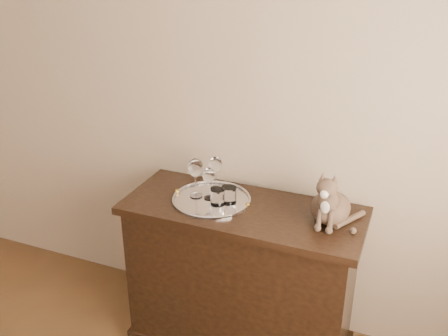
# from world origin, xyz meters

# --- Properties ---
(wall_back) EXTENTS (4.00, 0.10, 2.70)m
(wall_back) POSITION_xyz_m (0.00, 2.25, 1.35)
(wall_back) COLOR #BCA88D
(wall_back) RESTS_ON ground
(sideboard) EXTENTS (1.20, 0.50, 0.85)m
(sideboard) POSITION_xyz_m (0.60, 1.94, 0.42)
(sideboard) COLOR black
(sideboard) RESTS_ON ground
(tray) EXTENTS (0.40, 0.40, 0.01)m
(tray) POSITION_xyz_m (0.43, 1.94, 0.85)
(tray) COLOR silver
(tray) RESTS_ON sideboard
(wine_glass_b) EXTENTS (0.07, 0.07, 0.18)m
(wine_glass_b) POSITION_xyz_m (0.40, 2.06, 0.95)
(wine_glass_b) COLOR silver
(wine_glass_b) RESTS_ON tray
(wine_glass_c) EXTENTS (0.08, 0.08, 0.21)m
(wine_glass_c) POSITION_xyz_m (0.34, 1.95, 0.96)
(wine_glass_c) COLOR white
(wine_glass_c) RESTS_ON tray
(wine_glass_d) EXTENTS (0.06, 0.06, 0.17)m
(wine_glass_d) POSITION_xyz_m (0.41, 1.95, 0.94)
(wine_glass_d) COLOR white
(wine_glass_d) RESTS_ON tray
(tumbler_a) EXTENTS (0.07, 0.07, 0.08)m
(tumbler_a) POSITION_xyz_m (0.48, 1.91, 0.90)
(tumbler_a) COLOR silver
(tumbler_a) RESTS_ON tray
(tumbler_c) EXTENTS (0.08, 0.08, 0.09)m
(tumbler_c) POSITION_xyz_m (0.52, 1.95, 0.90)
(tumbler_c) COLOR silver
(tumbler_c) RESTS_ON tray
(cat) EXTENTS (0.30, 0.28, 0.28)m
(cat) POSITION_xyz_m (1.02, 1.97, 0.99)
(cat) COLOR brown
(cat) RESTS_ON sideboard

